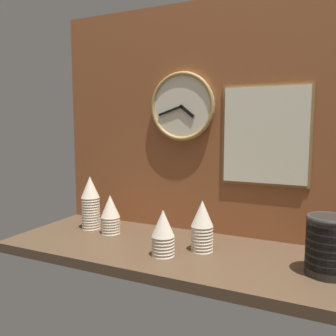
% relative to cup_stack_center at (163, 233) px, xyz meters
% --- Properties ---
extents(ground_plane, '(1.60, 0.56, 0.04)m').
position_rel_cup_stack_center_xyz_m(ground_plane, '(0.08, 0.10, -0.11)').
color(ground_plane, '#4C3826').
extents(wall_tiled_back, '(1.60, 0.03, 1.05)m').
position_rel_cup_stack_center_xyz_m(wall_tiled_back, '(0.08, 0.37, 0.43)').
color(wall_tiled_back, brown).
rests_on(wall_tiled_back, ground_plane).
extents(cup_stack_center, '(0.09, 0.09, 0.18)m').
position_rel_cup_stack_center_xyz_m(cup_stack_center, '(0.00, 0.00, 0.00)').
color(cup_stack_center, beige).
rests_on(cup_stack_center, ground_plane).
extents(cup_stack_center_right, '(0.09, 0.09, 0.21)m').
position_rel_cup_stack_center_xyz_m(cup_stack_center_right, '(0.12, 0.11, 0.01)').
color(cup_stack_center_right, beige).
rests_on(cup_stack_center_right, ground_plane).
extents(cup_stack_far_left, '(0.09, 0.09, 0.26)m').
position_rel_cup_stack_center_xyz_m(cup_stack_far_left, '(-0.48, 0.17, 0.04)').
color(cup_stack_far_left, beige).
rests_on(cup_stack_far_left, ground_plane).
extents(cup_stack_left, '(0.09, 0.09, 0.18)m').
position_rel_cup_stack_center_xyz_m(cup_stack_left, '(-0.35, 0.15, 0.00)').
color(cup_stack_left, beige).
rests_on(cup_stack_left, ground_plane).
extents(bowl_stack_far_right, '(0.15, 0.15, 0.20)m').
position_rel_cup_stack_center_xyz_m(bowl_stack_far_right, '(0.58, 0.08, 0.02)').
color(bowl_stack_far_right, black).
rests_on(bowl_stack_far_right, ground_plane).
extents(wall_clock, '(0.32, 0.03, 0.32)m').
position_rel_cup_stack_center_xyz_m(wall_clock, '(-0.07, 0.34, 0.50)').
color(wall_clock, beige).
extents(menu_board, '(0.37, 0.01, 0.43)m').
position_rel_cup_stack_center_xyz_m(menu_board, '(0.31, 0.35, 0.37)').
color(menu_board, olive).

